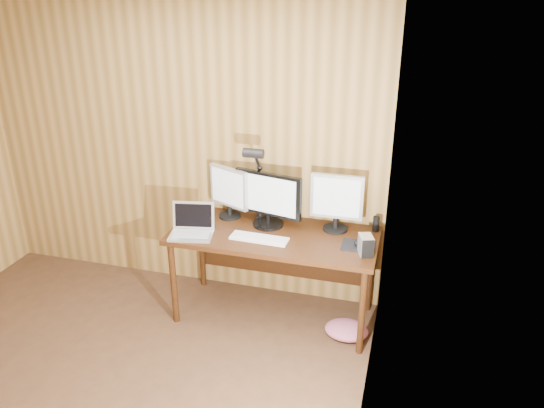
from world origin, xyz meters
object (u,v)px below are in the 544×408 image
at_px(laptop, 192,227).
at_px(phone, 279,242).
at_px(monitor_left, 229,191).
at_px(speaker, 376,224).
at_px(mouse, 359,243).
at_px(desk, 276,243).
at_px(desk_lamp, 256,173).
at_px(monitor_right, 337,201).
at_px(hard_drive, 366,245).
at_px(keyboard, 259,238).
at_px(monitor_center, 268,198).

bearing_deg(laptop, phone, -8.42).
distance_m(monitor_left, speaker, 1.20).
bearing_deg(mouse, desk, 167.62).
distance_m(desk, monitor_left, 0.57).
height_order(monitor_left, desk_lamp, desk_lamp).
relative_size(monitor_right, mouse, 4.22).
bearing_deg(desk_lamp, monitor_right, -12.32).
height_order(monitor_right, hard_drive, monitor_right).
relative_size(laptop, desk_lamp, 0.54).
distance_m(desk, phone, 0.25).
height_order(hard_drive, speaker, hard_drive).
xyz_separation_m(keyboard, desk_lamp, (-0.11, 0.29, 0.41)).
distance_m(monitor_right, phone, 0.55).
distance_m(monitor_center, speaker, 0.86).
bearing_deg(monitor_left, phone, -9.54).
bearing_deg(desk, keyboard, -111.39).
height_order(desk, desk_lamp, desk_lamp).
height_order(mouse, desk_lamp, desk_lamp).
xyz_separation_m(keyboard, hard_drive, (0.80, -0.01, 0.06)).
bearing_deg(mouse, monitor_left, 164.52).
relative_size(monitor_center, desk_lamp, 0.82).
height_order(monitor_center, mouse, monitor_center).
distance_m(laptop, speaker, 1.42).
relative_size(desk, mouse, 14.76).
height_order(mouse, phone, mouse).
bearing_deg(laptop, speaker, 6.01).
height_order(laptop, speaker, laptop).
xyz_separation_m(mouse, hard_drive, (0.06, -0.11, 0.05)).
height_order(monitor_center, desk_lamp, desk_lamp).
bearing_deg(phone, monitor_left, 160.69).
relative_size(phone, desk_lamp, 0.14).
distance_m(mouse, speaker, 0.31).
bearing_deg(keyboard, monitor_left, 139.37).
bearing_deg(desk_lamp, hard_drive, -33.65).
distance_m(monitor_center, laptop, 0.63).
bearing_deg(laptop, mouse, -5.19).
bearing_deg(monitor_left, desk_lamp, 14.55).
height_order(desk, phone, phone).
bearing_deg(monitor_right, speaker, 10.98).
xyz_separation_m(desk, monitor_left, (-0.43, 0.13, 0.35)).
distance_m(hard_drive, speaker, 0.40).
relative_size(mouse, speaker, 0.89).
distance_m(laptop, phone, 0.69).
bearing_deg(hard_drive, desk, 143.97).
distance_m(phone, speaker, 0.78).
bearing_deg(hard_drive, keyboard, 159.55).
bearing_deg(mouse, desk_lamp, 163.64).
distance_m(keyboard, speaker, 0.92).
height_order(monitor_left, keyboard, monitor_left).
bearing_deg(hard_drive, monitor_center, 141.41).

